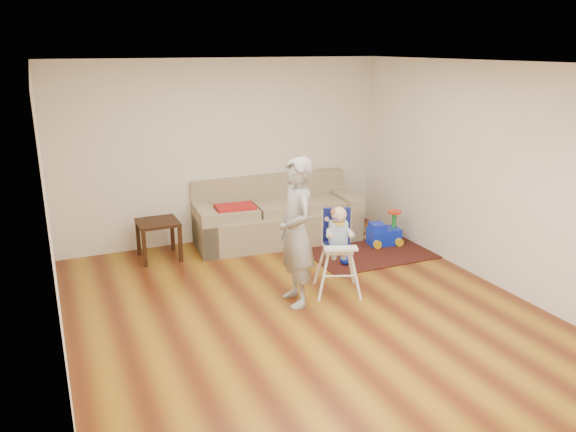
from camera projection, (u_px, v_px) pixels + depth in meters
name	position (u px, v px, depth m)	size (l,w,h in m)	color
ground	(302.00, 310.00, 6.34)	(5.50, 5.50, 0.00)	#55240E
room_envelope	(283.00, 138.00, 6.26)	(5.04, 5.52, 2.72)	white
sofa	(276.00, 211.00, 8.47)	(2.53, 1.20, 0.95)	gray
side_table	(159.00, 240.00, 7.81)	(0.55, 0.55, 0.55)	black
area_rug	(369.00, 250.00, 8.19)	(1.83, 1.37, 0.01)	black
ride_on_toy	(384.00, 228.00, 8.34)	(0.46, 0.33, 0.51)	#0E28E0
toy_ball	(345.00, 259.00, 7.60)	(0.15, 0.15, 0.15)	#0E28E0
high_chair	(338.00, 252.00, 6.66)	(0.64, 0.64, 1.08)	white
adult	(296.00, 233.00, 6.28)	(0.62, 0.41, 1.71)	gray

